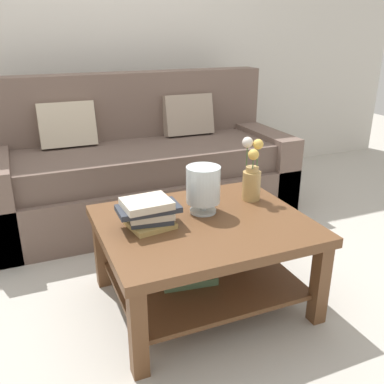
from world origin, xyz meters
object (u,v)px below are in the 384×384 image
at_px(coffee_table, 202,245).
at_px(couch, 141,168).
at_px(flower_pitcher, 252,175).
at_px(book_stack_main, 149,212).
at_px(glass_hurricane_vase, 203,186).

bearing_deg(coffee_table, couch, 87.61).
relative_size(couch, flower_pitcher, 6.35).
height_order(book_stack_main, flower_pitcher, flower_pitcher).
height_order(couch, book_stack_main, couch).
relative_size(couch, glass_hurricane_vase, 9.03).
xyz_separation_m(coffee_table, book_stack_main, (-0.26, 0.05, 0.21)).
height_order(coffee_table, book_stack_main, book_stack_main).
relative_size(coffee_table, flower_pitcher, 2.91).
relative_size(couch, book_stack_main, 7.50).
bearing_deg(glass_hurricane_vase, flower_pitcher, 10.25).
bearing_deg(glass_hurricane_vase, couch, 89.70).
bearing_deg(couch, flower_pitcher, -74.32).
relative_size(book_stack_main, glass_hurricane_vase, 1.20).
height_order(book_stack_main, glass_hurricane_vase, glass_hurricane_vase).
xyz_separation_m(book_stack_main, glass_hurricane_vase, (0.31, 0.05, 0.07)).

